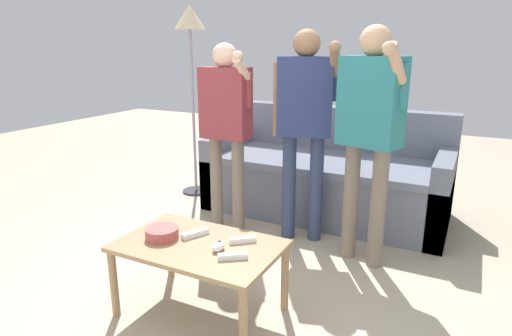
% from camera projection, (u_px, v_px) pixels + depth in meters
% --- Properties ---
extents(ground_plane, '(12.00, 12.00, 0.00)m').
position_uv_depth(ground_plane, '(222.00, 290.00, 2.70)').
color(ground_plane, tan).
extents(couch, '(2.08, 0.94, 0.91)m').
position_uv_depth(couch, '(327.00, 177.00, 3.93)').
color(couch, slate).
rests_on(couch, ground).
extents(coffee_table, '(0.88, 0.56, 0.42)m').
position_uv_depth(coffee_table, '(199.00, 253.00, 2.38)').
color(coffee_table, '#997551').
rests_on(coffee_table, ground).
extents(snack_bowl, '(0.18, 0.18, 0.06)m').
position_uv_depth(snack_bowl, '(162.00, 233.00, 2.42)').
color(snack_bowl, '#B24C47').
rests_on(snack_bowl, coffee_table).
extents(game_remote_nunchuk, '(0.06, 0.09, 0.05)m').
position_uv_depth(game_remote_nunchuk, '(218.00, 246.00, 2.28)').
color(game_remote_nunchuk, white).
rests_on(game_remote_nunchuk, coffee_table).
extents(floor_lamp, '(0.30, 0.30, 1.83)m').
position_uv_depth(floor_lamp, '(190.00, 36.00, 4.09)').
color(floor_lamp, '#2D2D33').
rests_on(floor_lamp, ground).
extents(player_left, '(0.45, 0.29, 1.49)m').
position_uv_depth(player_left, '(226.00, 117.00, 3.31)').
color(player_left, '#756656').
rests_on(player_left, ground).
extents(player_center, '(0.51, 0.32, 1.58)m').
position_uv_depth(player_center, '(305.00, 113.00, 3.16)').
color(player_center, '#2D3856').
rests_on(player_center, ground).
extents(player_right, '(0.45, 0.45, 1.59)m').
position_uv_depth(player_right, '(370.00, 120.00, 2.80)').
color(player_right, '#756656').
rests_on(player_right, ground).
extents(game_remote_wand_near, '(0.10, 0.16, 0.03)m').
position_uv_depth(game_remote_wand_near, '(195.00, 234.00, 2.45)').
color(game_remote_wand_near, white).
rests_on(game_remote_wand_near, coffee_table).
extents(game_remote_wand_far, '(0.14, 0.12, 0.03)m').
position_uv_depth(game_remote_wand_far, '(243.00, 240.00, 2.37)').
color(game_remote_wand_far, white).
rests_on(game_remote_wand_far, coffee_table).
extents(game_remote_wand_spare, '(0.14, 0.12, 0.03)m').
position_uv_depth(game_remote_wand_spare, '(233.00, 256.00, 2.19)').
color(game_remote_wand_spare, white).
rests_on(game_remote_wand_spare, coffee_table).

